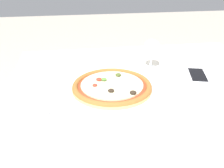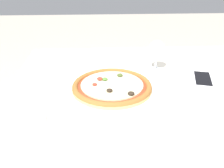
% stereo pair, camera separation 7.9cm
% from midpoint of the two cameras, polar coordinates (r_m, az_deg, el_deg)
% --- Properties ---
extents(dining_table, '(1.10, 0.96, 0.73)m').
position_cam_midpoint_polar(dining_table, '(1.01, 10.94, -5.92)').
color(dining_table, '#997047').
rests_on(dining_table, ground_plane).
extents(pizza_plate, '(0.34, 0.34, 0.04)m').
position_cam_midpoint_polar(pizza_plate, '(0.92, 2.46, -0.79)').
color(pizza_plate, white).
rests_on(pizza_plate, dining_table).
extents(fork, '(0.06, 0.17, 0.00)m').
position_cam_midpoint_polar(fork, '(0.81, -12.64, -6.78)').
color(fork, silver).
rests_on(fork, dining_table).
extents(wine_glass_far_left, '(0.07, 0.07, 0.14)m').
position_cam_midpoint_polar(wine_glass_far_left, '(1.09, 12.30, 7.54)').
color(wine_glass_far_left, silver).
rests_on(wine_glass_far_left, dining_table).
extents(cell_phone, '(0.11, 0.16, 0.01)m').
position_cam_midpoint_polar(cell_phone, '(1.08, 22.00, 0.96)').
color(cell_phone, white).
rests_on(cell_phone, dining_table).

